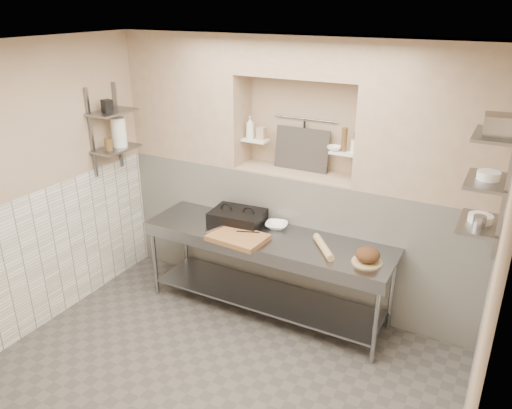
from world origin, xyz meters
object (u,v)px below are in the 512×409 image
Objects in this scene: mixing_bowl at (277,225)px; jug_left at (119,132)px; cutting_board at (238,237)px; bottle_soap at (250,127)px; bowl_alcove at (334,148)px; bread_loaf at (368,255)px; rolling_pin at (323,247)px; prep_table at (266,258)px; panini_press at (238,218)px.

mixing_bowl is 0.73× the size of jug_left.
jug_left reaches higher than cutting_board.
bottle_soap reaches higher than bowl_alcove.
bread_loaf is 0.91× the size of bottle_soap.
bread_loaf is at bearing -5.26° from rolling_pin.
prep_table is at bearing 2.20° from jug_left.
bowl_alcove is at bearing 104.72° from rolling_pin.
jug_left is at bearing -179.94° from bread_loaf.
bread_loaf is (1.45, -0.17, 0.01)m from panini_press.
prep_table is at bearing -93.53° from mixing_bowl.
rolling_pin reaches higher than cutting_board.
prep_table is 18.15× the size of bowl_alcove.
jug_left is at bearing -170.97° from mixing_bowl.
mixing_bowl is 0.49× the size of rolling_pin.
prep_table is 4.74× the size of cutting_board.
bread_loaf is 1.14m from bowl_alcove.
bottle_soap is 0.77× the size of jug_left.
cutting_board is 2.47× the size of bread_loaf.
bottle_soap reaches higher than prep_table.
bottle_soap reaches higher than cutting_board.
panini_press is at bearing 120.60° from cutting_board.
bowl_alcove reaches higher than bread_loaf.
cutting_board is at bearing -116.80° from mixing_bowl.
bottle_soap is (-0.50, 0.35, 0.91)m from mixing_bowl.
bowl_alcove is 0.46× the size of jug_left.
rolling_pin is 1.92× the size of bottle_soap.
bowl_alcove is at bearing 15.46° from jug_left.
cutting_board is 0.48m from mixing_bowl.
bread_loaf is (0.44, -0.04, 0.05)m from rolling_pin.
bowl_alcove is 2.32m from jug_left.
bread_loaf is at bearing -22.08° from bottle_soap.
rolling_pin is at bearing -21.46° from mixing_bowl.
rolling_pin is (1.02, -0.13, -0.04)m from panini_press.
bread_loaf is 0.71× the size of jug_left.
panini_press is 1.02m from rolling_pin.
jug_left reaches higher than bowl_alcove.
jug_left reaches higher than prep_table.
cutting_board is at bearing -131.43° from bowl_alcove.
prep_table is 10.72× the size of bottle_soap.
panini_press is at bearing 7.32° from jug_left.
jug_left is (-1.77, -0.07, 1.13)m from prep_table.
panini_press is 1.24× the size of rolling_pin.
bottle_soap reaches higher than mixing_bowl.
bread_loaf is at bearing -3.51° from prep_table.
mixing_bowl is 1.09m from bottle_soap.
panini_press is 0.42m from mixing_bowl.
bottle_soap is 1.43m from jug_left.
prep_table is 4.50× the size of panini_press.
prep_table is at bearing 46.41° from cutting_board.
bread_loaf is at bearing -11.92° from panini_press.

